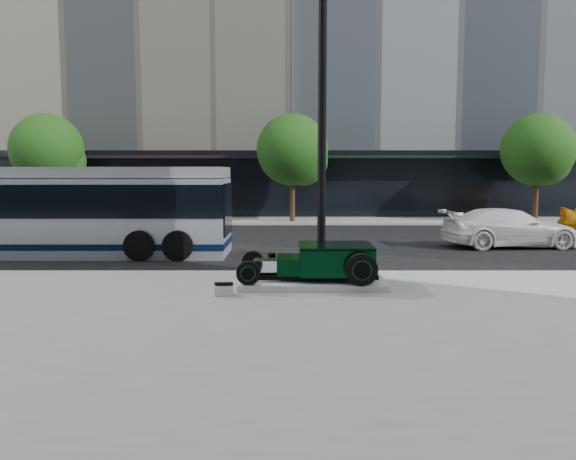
{
  "coord_description": "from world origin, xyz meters",
  "views": [
    {
      "loc": [
        0.78,
        -16.94,
        2.79
      ],
      "look_at": [
        0.77,
        -1.8,
        1.2
      ],
      "focal_mm": 35.0,
      "sensor_mm": 36.0,
      "label": 1
    }
  ],
  "objects_px": {
    "lamppost": "(322,145)",
    "white_sedan": "(510,228)",
    "hot_rod": "(326,260)",
    "transit_bus": "(47,211)"
  },
  "relations": [
    {
      "from": "hot_rod",
      "to": "lamppost",
      "type": "bearing_deg",
      "value": 90.99
    },
    {
      "from": "transit_bus",
      "to": "white_sedan",
      "type": "distance_m",
      "value": 16.32
    },
    {
      "from": "transit_bus",
      "to": "white_sedan",
      "type": "relative_size",
      "value": 2.47
    },
    {
      "from": "white_sedan",
      "to": "hot_rod",
      "type": "bearing_deg",
      "value": 131.38
    },
    {
      "from": "transit_bus",
      "to": "white_sedan",
      "type": "xyz_separation_m",
      "value": [
        16.18,
        1.93,
        -0.77
      ]
    },
    {
      "from": "lamppost",
      "to": "white_sedan",
      "type": "xyz_separation_m",
      "value": [
        7.29,
        5.91,
        -2.76
      ]
    },
    {
      "from": "hot_rod",
      "to": "lamppost",
      "type": "xyz_separation_m",
      "value": [
        -0.03,
        1.55,
        2.77
      ]
    },
    {
      "from": "lamppost",
      "to": "white_sedan",
      "type": "distance_m",
      "value": 9.79
    },
    {
      "from": "hot_rod",
      "to": "white_sedan",
      "type": "xyz_separation_m",
      "value": [
        7.27,
        7.46,
        0.01
      ]
    },
    {
      "from": "hot_rod",
      "to": "lamppost",
      "type": "distance_m",
      "value": 3.17
    }
  ]
}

